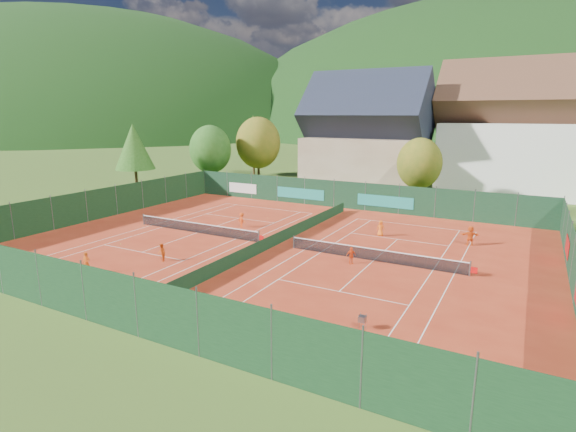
# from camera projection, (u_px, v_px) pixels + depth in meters

# --- Properties ---
(ground) EXTENTS (600.00, 600.00, 0.00)m
(ground) POSITION_uv_depth(u_px,v_px,m) (276.00, 246.00, 35.60)
(ground) COLOR #37571B
(ground) RESTS_ON ground
(clay_pad) EXTENTS (40.00, 32.00, 0.01)m
(clay_pad) POSITION_uv_depth(u_px,v_px,m) (276.00, 245.00, 35.60)
(clay_pad) COLOR #AE3119
(clay_pad) RESTS_ON ground
(court_markings_left) EXTENTS (11.03, 23.83, 0.00)m
(court_markings_left) POSITION_uv_depth(u_px,v_px,m) (197.00, 233.00, 39.32)
(court_markings_left) COLOR white
(court_markings_left) RESTS_ON ground
(court_markings_right) EXTENTS (11.03, 23.83, 0.00)m
(court_markings_right) POSITION_uv_depth(u_px,v_px,m) (373.00, 261.00, 31.86)
(court_markings_right) COLOR white
(court_markings_right) RESTS_ON ground
(tennis_net_left) EXTENTS (13.30, 0.10, 1.02)m
(tennis_net_left) POSITION_uv_depth(u_px,v_px,m) (198.00, 228.00, 39.14)
(tennis_net_left) COLOR #59595B
(tennis_net_left) RESTS_ON ground
(tennis_net_right) EXTENTS (13.30, 0.10, 1.02)m
(tennis_net_right) POSITION_uv_depth(u_px,v_px,m) (376.00, 254.00, 31.68)
(tennis_net_right) COLOR #59595B
(tennis_net_right) RESTS_ON ground
(court_divider) EXTENTS (0.03, 28.80, 1.00)m
(court_divider) POSITION_uv_depth(u_px,v_px,m) (276.00, 239.00, 35.48)
(court_divider) COLOR #14381E
(court_divider) RESTS_ON ground
(fence_north) EXTENTS (40.00, 0.10, 3.00)m
(fence_north) POSITION_uv_depth(u_px,v_px,m) (345.00, 195.00, 49.17)
(fence_north) COLOR #12321D
(fence_north) RESTS_ON ground
(fence_south) EXTENTS (40.00, 0.04, 3.00)m
(fence_south) POSITION_uv_depth(u_px,v_px,m) (109.00, 299.00, 21.57)
(fence_south) COLOR #123319
(fence_south) RESTS_ON ground
(fence_west) EXTENTS (0.04, 32.00, 3.00)m
(fence_west) POSITION_uv_depth(u_px,v_px,m) (102.00, 203.00, 44.59)
(fence_west) COLOR #14371A
(fence_west) RESTS_ON ground
(fence_east) EXTENTS (0.09, 32.00, 3.00)m
(fence_east) POSITION_uv_depth(u_px,v_px,m) (575.00, 268.00, 25.98)
(fence_east) COLOR #12331E
(fence_east) RESTS_ON ground
(chalet) EXTENTS (16.20, 12.00, 16.00)m
(chalet) POSITION_uv_depth(u_px,v_px,m) (367.00, 140.00, 61.19)
(chalet) COLOR tan
(chalet) RESTS_ON ground
(hotel_block_a) EXTENTS (21.60, 11.00, 17.25)m
(hotel_block_a) POSITION_uv_depth(u_px,v_px,m) (525.00, 136.00, 57.30)
(hotel_block_a) COLOR silver
(hotel_block_a) RESTS_ON ground
(tree_west_front) EXTENTS (5.72, 5.72, 8.69)m
(tree_west_front) POSITION_uv_depth(u_px,v_px,m) (210.00, 149.00, 61.77)
(tree_west_front) COLOR #402917
(tree_west_front) RESTS_ON ground
(tree_west_mid) EXTENTS (6.44, 6.44, 9.78)m
(tree_west_mid) POSITION_uv_depth(u_px,v_px,m) (258.00, 143.00, 64.89)
(tree_west_mid) COLOR #432D17
(tree_west_mid) RESTS_ON ground
(tree_west_back) EXTENTS (5.60, 5.60, 10.00)m
(tree_west_back) POSITION_uv_depth(u_px,v_px,m) (253.00, 135.00, 74.38)
(tree_west_back) COLOR #4A321A
(tree_west_back) RESTS_ON ground
(tree_center) EXTENTS (5.01, 5.01, 7.60)m
(tree_center) POSITION_uv_depth(u_px,v_px,m) (419.00, 163.00, 50.57)
(tree_center) COLOR #472D19
(tree_center) RESTS_ON ground
(tree_west_side) EXTENTS (5.04, 5.04, 9.00)m
(tree_west_side) POSITION_uv_depth(u_px,v_px,m) (134.00, 147.00, 57.57)
(tree_west_side) COLOR #422817
(tree_west_side) RESTS_ON ground
(mountain_backdrop) EXTENTS (820.00, 530.00, 242.00)m
(mountain_backdrop) POSITION_uv_depth(u_px,v_px,m) (551.00, 213.00, 230.98)
(mountain_backdrop) COLOR black
(mountain_backdrop) RESTS_ON ground
(ball_hopper) EXTENTS (0.34, 0.34, 0.80)m
(ball_hopper) POSITION_uv_depth(u_px,v_px,m) (362.00, 319.00, 21.65)
(ball_hopper) COLOR slate
(ball_hopper) RESTS_ON ground
(loose_ball_0) EXTENTS (0.07, 0.07, 0.07)m
(loose_ball_0) POSITION_uv_depth(u_px,v_px,m) (121.00, 244.00, 35.90)
(loose_ball_0) COLOR #CCD833
(loose_ball_0) RESTS_ON ground
(loose_ball_1) EXTENTS (0.07, 0.07, 0.07)m
(loose_ball_1) POSITION_uv_depth(u_px,v_px,m) (254.00, 327.00, 21.99)
(loose_ball_1) COLOR #CCD833
(loose_ball_1) RESTS_ON ground
(loose_ball_2) EXTENTS (0.07, 0.07, 0.07)m
(loose_ball_2) POSITION_uv_depth(u_px,v_px,m) (304.00, 245.00, 35.58)
(loose_ball_2) COLOR #CCD833
(loose_ball_2) RESTS_ON ground
(loose_ball_3) EXTENTS (0.07, 0.07, 0.07)m
(loose_ball_3) POSITION_uv_depth(u_px,v_px,m) (268.00, 218.00, 44.84)
(loose_ball_3) COLOR #CCD833
(loose_ball_3) RESTS_ON ground
(player_left_near) EXTENTS (0.61, 0.51, 1.42)m
(player_left_near) POSITION_uv_depth(u_px,v_px,m) (86.00, 263.00, 29.28)
(player_left_near) COLOR #D25312
(player_left_near) RESTS_ON ground
(player_left_mid) EXTENTS (0.80, 0.78, 1.30)m
(player_left_mid) POSITION_uv_depth(u_px,v_px,m) (162.00, 252.00, 31.65)
(player_left_mid) COLOR #D65113
(player_left_mid) RESTS_ON ground
(player_left_far) EXTENTS (0.98, 0.72, 1.36)m
(player_left_far) POSITION_uv_depth(u_px,v_px,m) (242.00, 220.00, 41.16)
(player_left_far) COLOR #F34E15
(player_left_far) RESTS_ON ground
(player_right_near) EXTENTS (0.73, 0.71, 1.23)m
(player_right_near) POSITION_uv_depth(u_px,v_px,m) (351.00, 255.00, 31.11)
(player_right_near) COLOR #F14C15
(player_right_near) RESTS_ON ground
(player_right_far_a) EXTENTS (0.72, 0.51, 1.37)m
(player_right_far_a) POSITION_uv_depth(u_px,v_px,m) (381.00, 228.00, 38.17)
(player_right_far_a) COLOR orange
(player_right_far_a) RESTS_ON ground
(player_right_far_b) EXTENTS (1.54, 0.89, 1.58)m
(player_right_far_b) POSITION_uv_depth(u_px,v_px,m) (470.00, 236.00, 35.46)
(player_right_far_b) COLOR #EE5715
(player_right_far_b) RESTS_ON ground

